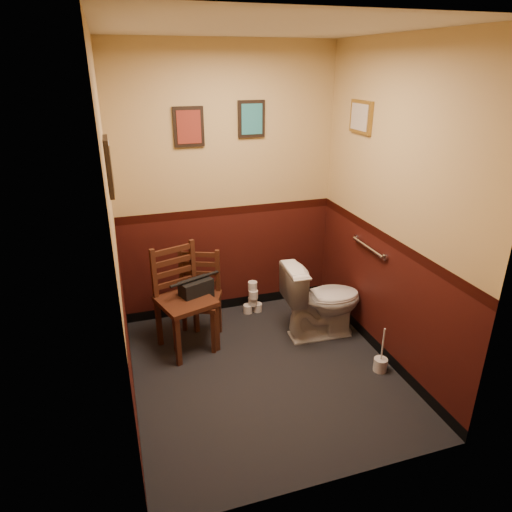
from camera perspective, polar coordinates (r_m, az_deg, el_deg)
The scene contains 17 objects.
floor at distance 4.11m, azimuth 1.09°, elevation -14.28°, with size 2.20×2.40×0.00m, color black.
ceiling at distance 3.28m, azimuth 1.48°, elevation 26.69°, with size 2.20×2.40×0.00m, color silver.
wall_back at distance 4.57m, azimuth -3.65°, elevation 8.51°, with size 2.20×2.70×0.00m, color #38100B.
wall_front at distance 2.45m, azimuth 10.36°, elevation -5.09°, with size 2.20×2.70×0.00m, color #38100B.
wall_left at distance 3.30m, azimuth -17.18°, elevation 1.72°, with size 2.40×2.70×0.00m, color #38100B.
wall_right at distance 3.94m, azimuth 16.64°, elevation 5.23°, with size 2.40×2.70×0.00m, color #38100B.
grab_bar at distance 4.25m, azimuth 13.87°, elevation 1.08°, with size 0.05×0.56×0.06m.
framed_print_back_a at distance 4.36m, azimuth -8.41°, elevation 15.68°, with size 0.28×0.04×0.36m.
framed_print_back_b at distance 4.50m, azimuth -0.57°, elevation 16.76°, with size 0.26×0.04×0.34m.
framed_print_left at distance 3.26m, azimuth -17.90°, elevation 10.60°, with size 0.04×0.30×0.38m.
framed_print_right at distance 4.29m, azimuth 12.97°, elevation 16.58°, with size 0.04×0.34×0.28m.
toilet at distance 4.46m, azimuth 8.24°, elevation -5.51°, with size 0.43×0.77×0.75m, color white.
toilet_brush at distance 4.23m, azimuth 15.29°, elevation -12.86°, with size 0.12×0.12×0.43m.
chair_left at distance 4.24m, azimuth -9.06°, elevation -5.37°, with size 0.58×0.58×0.98m.
chair_right at distance 4.35m, azimuth -7.30°, elevation -5.28°, with size 0.54×0.54×0.88m.
handbag at distance 4.26m, azimuth -7.48°, elevation -4.17°, with size 0.34×0.25×0.22m.
tp_stack at distance 4.90m, azimuth -0.40°, elevation -5.46°, with size 0.21×0.13×0.36m.
Camera 1 is at (-1.06, -3.09, 2.49)m, focal length 32.00 mm.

